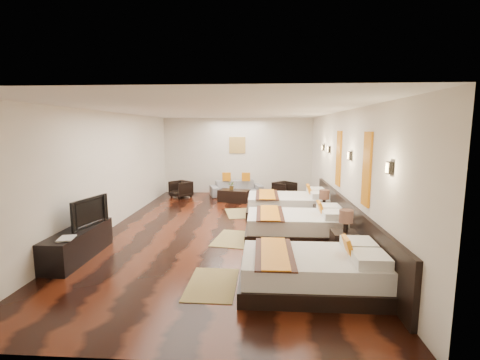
# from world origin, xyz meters

# --- Properties ---
(floor) EXTENTS (5.50, 9.50, 0.01)m
(floor) POSITION_xyz_m (0.00, 0.00, 0.00)
(floor) COLOR black
(floor) RESTS_ON ground
(ceiling) EXTENTS (5.50, 9.50, 0.01)m
(ceiling) POSITION_xyz_m (0.00, 0.00, 2.80)
(ceiling) COLOR white
(ceiling) RESTS_ON floor
(back_wall) EXTENTS (5.50, 0.01, 2.80)m
(back_wall) POSITION_xyz_m (0.00, 4.75, 1.40)
(back_wall) COLOR silver
(back_wall) RESTS_ON floor
(left_wall) EXTENTS (0.01, 9.50, 2.80)m
(left_wall) POSITION_xyz_m (-2.75, 0.00, 1.40)
(left_wall) COLOR silver
(left_wall) RESTS_ON floor
(right_wall) EXTENTS (0.01, 9.50, 2.80)m
(right_wall) POSITION_xyz_m (2.75, 0.00, 1.40)
(right_wall) COLOR silver
(right_wall) RESTS_ON floor
(headboard_panel) EXTENTS (0.08, 6.60, 0.90)m
(headboard_panel) POSITION_xyz_m (2.71, -0.80, 0.45)
(headboard_panel) COLOR black
(headboard_panel) RESTS_ON floor
(bed_near) EXTENTS (2.18, 1.37, 0.83)m
(bed_near) POSITION_xyz_m (1.70, -3.02, 0.28)
(bed_near) COLOR black
(bed_near) RESTS_ON floor
(bed_mid) EXTENTS (2.21, 1.39, 0.84)m
(bed_mid) POSITION_xyz_m (1.70, -0.59, 0.29)
(bed_mid) COLOR black
(bed_mid) RESTS_ON floor
(bed_far) EXTENTS (2.34, 1.47, 0.89)m
(bed_far) POSITION_xyz_m (1.70, 1.39, 0.31)
(bed_far) COLOR black
(bed_far) RESTS_ON floor
(nightstand_a) EXTENTS (0.47, 0.47, 0.94)m
(nightstand_a) POSITION_xyz_m (2.44, -1.78, 0.33)
(nightstand_a) COLOR black
(nightstand_a) RESTS_ON floor
(nightstand_b) EXTENTS (0.46, 0.46, 0.92)m
(nightstand_b) POSITION_xyz_m (2.44, 0.41, 0.32)
(nightstand_b) COLOR black
(nightstand_b) RESTS_ON floor
(jute_mat_near) EXTENTS (0.77, 1.21, 0.01)m
(jute_mat_near) POSITION_xyz_m (0.15, -2.96, 0.01)
(jute_mat_near) COLOR #94804B
(jute_mat_near) RESTS_ON floor
(jute_mat_mid) EXTENTS (0.94, 1.31, 0.01)m
(jute_mat_mid) POSITION_xyz_m (0.29, -0.72, 0.01)
(jute_mat_mid) COLOR #94804B
(jute_mat_mid) RESTS_ON floor
(jute_mat_far) EXTENTS (0.98, 1.33, 0.01)m
(jute_mat_far) POSITION_xyz_m (0.30, 1.56, 0.01)
(jute_mat_far) COLOR #94804B
(jute_mat_far) RESTS_ON floor
(tv_console) EXTENTS (0.50, 1.80, 0.55)m
(tv_console) POSITION_xyz_m (-2.50, -2.01, 0.28)
(tv_console) COLOR black
(tv_console) RESTS_ON floor
(tv) EXTENTS (0.33, 0.97, 0.56)m
(tv) POSITION_xyz_m (-2.45, -1.76, 0.83)
(tv) COLOR black
(tv) RESTS_ON tv_console
(book) EXTENTS (0.31, 0.38, 0.03)m
(book) POSITION_xyz_m (-2.50, -2.61, 0.57)
(book) COLOR black
(book) RESTS_ON tv_console
(figurine) EXTENTS (0.30, 0.30, 0.31)m
(figurine) POSITION_xyz_m (-2.50, -1.26, 0.70)
(figurine) COLOR brown
(figurine) RESTS_ON tv_console
(sofa) EXTENTS (1.99, 1.24, 0.54)m
(sofa) POSITION_xyz_m (-0.00, 4.20, 0.27)
(sofa) COLOR gray
(sofa) RESTS_ON floor
(armchair_left) EXTENTS (0.90, 0.90, 0.59)m
(armchair_left) POSITION_xyz_m (-1.93, 3.76, 0.29)
(armchair_left) COLOR black
(armchair_left) RESTS_ON floor
(armchair_right) EXTENTS (0.91, 0.91, 0.59)m
(armchair_right) POSITION_xyz_m (1.71, 3.73, 0.30)
(armchair_right) COLOR black
(armchair_right) RESTS_ON floor
(coffee_table) EXTENTS (1.10, 0.74, 0.40)m
(coffee_table) POSITION_xyz_m (-0.00, 3.15, 0.20)
(coffee_table) COLOR black
(coffee_table) RESTS_ON floor
(table_plant) EXTENTS (0.30, 0.27, 0.28)m
(table_plant) POSITION_xyz_m (-0.07, 3.16, 0.54)
(table_plant) COLOR #2F5D1F
(table_plant) RESTS_ON coffee_table
(orange_panel_a) EXTENTS (0.04, 0.40, 1.30)m
(orange_panel_a) POSITION_xyz_m (2.73, -1.90, 1.70)
(orange_panel_a) COLOR #D86014
(orange_panel_a) RESTS_ON right_wall
(orange_panel_b) EXTENTS (0.04, 0.40, 1.30)m
(orange_panel_b) POSITION_xyz_m (2.73, 0.30, 1.70)
(orange_panel_b) COLOR #D86014
(orange_panel_b) RESTS_ON right_wall
(sconce_near) EXTENTS (0.07, 0.12, 0.18)m
(sconce_near) POSITION_xyz_m (2.70, -3.00, 1.85)
(sconce_near) COLOR black
(sconce_near) RESTS_ON right_wall
(sconce_mid) EXTENTS (0.07, 0.12, 0.18)m
(sconce_mid) POSITION_xyz_m (2.70, -0.80, 1.85)
(sconce_mid) COLOR black
(sconce_mid) RESTS_ON right_wall
(sconce_far) EXTENTS (0.07, 0.12, 0.18)m
(sconce_far) POSITION_xyz_m (2.70, 1.40, 1.85)
(sconce_far) COLOR black
(sconce_far) RESTS_ON right_wall
(sconce_lounge) EXTENTS (0.07, 0.12, 0.18)m
(sconce_lounge) POSITION_xyz_m (2.70, 2.30, 1.85)
(sconce_lounge) COLOR black
(sconce_lounge) RESTS_ON right_wall
(gold_artwork) EXTENTS (0.60, 0.04, 0.60)m
(gold_artwork) POSITION_xyz_m (0.00, 4.73, 1.80)
(gold_artwork) COLOR #AD873F
(gold_artwork) RESTS_ON back_wall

